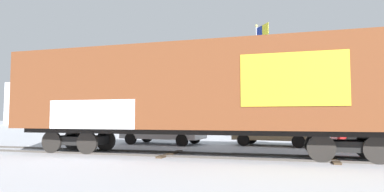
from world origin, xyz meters
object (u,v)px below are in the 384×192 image
at_px(parked_car_tan, 272,131).
at_px(freight_car, 198,90).
at_px(parked_car_silver, 163,128).
at_px(parked_car_red, 376,132).
at_px(flagpole, 259,63).

bearing_deg(parked_car_tan, freight_car, -118.40).
bearing_deg(parked_car_silver, parked_car_red, -0.02).
height_order(freight_car, parked_car_silver, freight_car).
xyz_separation_m(flagpole, parked_car_tan, (0.62, -3.57, -4.28)).
bearing_deg(parked_car_red, freight_car, -146.75).
xyz_separation_m(parked_car_silver, parked_car_red, (10.97, -0.00, -0.11)).
distance_m(flagpole, parked_car_tan, 5.61).
relative_size(flagpole, parked_car_silver, 1.59).
distance_m(freight_car, flagpole, 9.60).
relative_size(freight_car, parked_car_red, 3.77).
distance_m(flagpole, parked_car_red, 8.00).
distance_m(parked_car_silver, parked_car_red, 10.97).
distance_m(freight_car, parked_car_red, 9.65).
relative_size(flagpole, parked_car_tan, 1.78).
bearing_deg(flagpole, parked_car_silver, -144.71).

